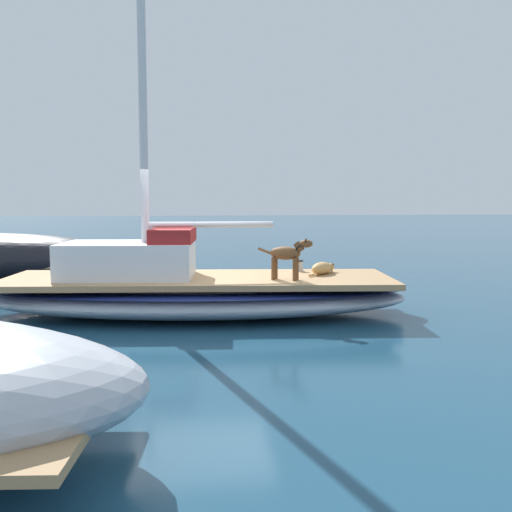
{
  "coord_description": "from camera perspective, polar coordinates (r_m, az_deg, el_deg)",
  "views": [
    {
      "loc": [
        -9.7,
        0.15,
        1.99
      ],
      "look_at": [
        0.0,
        -1.0,
        1.01
      ],
      "focal_mm": 39.57,
      "sensor_mm": 36.0,
      "label": 1
    }
  ],
  "objects": [
    {
      "name": "ground_plane",
      "position": [
        9.9,
        -5.79,
        -5.89
      ],
      "size": [
        120.0,
        120.0,
        0.0
      ],
      "primitive_type": "plane",
      "color": "navy"
    },
    {
      "name": "mast_main",
      "position": [
        9.95,
        -10.47,
        15.77
      ],
      "size": [
        0.14,
        2.27,
        6.87
      ],
      "color": "silver",
      "rests_on": "sailboat_main"
    },
    {
      "name": "deck_winch",
      "position": [
        10.53,
        4.38,
        -1.0
      ],
      "size": [
        0.16,
        0.16,
        0.21
      ],
      "color": "#B7B7BC",
      "rests_on": "sailboat_main"
    },
    {
      "name": "dog_brown",
      "position": [
        9.32,
        3.23,
        0.13
      ],
      "size": [
        0.47,
        0.88,
        0.7
      ],
      "color": "brown",
      "rests_on": "sailboat_main"
    },
    {
      "name": "cabin_house",
      "position": [
        9.9,
        -12.31,
        -0.11
      ],
      "size": [
        1.58,
        2.33,
        0.84
      ],
      "color": "silver",
      "rests_on": "sailboat_main"
    },
    {
      "name": "sailboat_main",
      "position": [
        9.84,
        -5.81,
        -3.98
      ],
      "size": [
        3.12,
        7.42,
        0.66
      ],
      "color": "#B2B7C1",
      "rests_on": "ground"
    },
    {
      "name": "dog_tan",
      "position": [
        10.16,
        6.75,
        -1.23
      ],
      "size": [
        0.79,
        0.67,
        0.22
      ],
      "color": "tan",
      "rests_on": "sailboat_main"
    }
  ]
}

